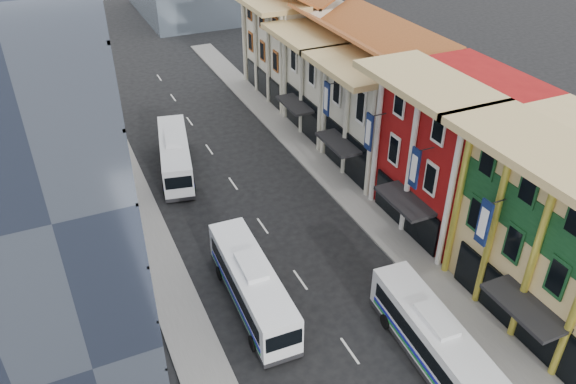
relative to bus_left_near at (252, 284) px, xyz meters
name	(u,v)px	position (x,y,z in m)	size (l,w,h in m)	color
sidewalk_right	(355,201)	(12.41, 7.89, -1.70)	(3.00, 90.00, 0.15)	slate
sidewalk_left	(157,253)	(-4.59, 7.89, -1.70)	(3.00, 90.00, 0.15)	slate
shophouse_red	(457,152)	(17.91, 2.89, 4.23)	(8.00, 10.00, 12.00)	maroon
shophouse_cream_near	(387,116)	(17.91, 12.39, 3.23)	(8.00, 9.00, 10.00)	beige
shophouse_cream_mid	(339,81)	(17.91, 21.39, 3.23)	(8.00, 9.00, 10.00)	beige
shophouse_cream_far	(295,46)	(17.91, 31.89, 3.73)	(8.00, 12.00, 11.00)	beige
office_block_far	(13,87)	(-12.09, 27.89, 5.23)	(10.00, 18.00, 14.00)	gray
bus_left_near	(252,284)	(0.00, 0.00, 0.00)	(2.59, 11.05, 3.54)	white
bus_left_far	(175,155)	(-0.09, 19.02, -0.01)	(2.58, 11.00, 3.53)	silver
bus_right	(433,338)	(7.92, -8.57, -0.06)	(2.50, 10.67, 3.42)	silver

